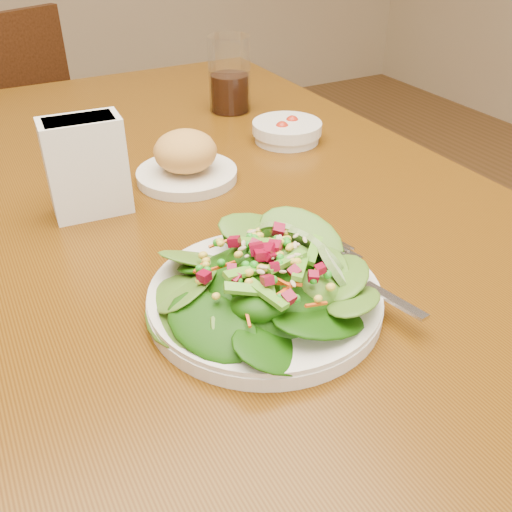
# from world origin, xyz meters

# --- Properties ---
(ground_plane) EXTENTS (5.00, 5.00, 0.00)m
(ground_plane) POSITION_xyz_m (0.00, 0.00, 0.00)
(ground_plane) COLOR brown
(dining_table) EXTENTS (0.90, 1.40, 0.75)m
(dining_table) POSITION_xyz_m (0.00, 0.00, 0.65)
(dining_table) COLOR #5B370C
(dining_table) RESTS_ON ground_plane
(chair_far) EXTENTS (0.53, 0.53, 0.86)m
(chair_far) POSITION_xyz_m (-0.17, 1.13, 0.45)
(chair_far) COLOR #40200E
(chair_far) RESTS_ON ground_plane
(salad_plate) EXTENTS (0.26, 0.26, 0.07)m
(salad_plate) POSITION_xyz_m (-0.01, -0.29, 0.78)
(salad_plate) COLOR silver
(salad_plate) RESTS_ON dining_table
(bread_plate) EXTENTS (0.16, 0.16, 0.08)m
(bread_plate) POSITION_xyz_m (0.03, 0.05, 0.78)
(bread_plate) COLOR silver
(bread_plate) RESTS_ON dining_table
(tomato_bowl) EXTENTS (0.13, 0.13, 0.04)m
(tomato_bowl) POSITION_xyz_m (0.25, 0.12, 0.77)
(tomato_bowl) COLOR silver
(tomato_bowl) RESTS_ON dining_table
(drinking_glass) EXTENTS (0.08, 0.08, 0.15)m
(drinking_glass) POSITION_xyz_m (0.23, 0.32, 0.81)
(drinking_glass) COLOR silver
(drinking_glass) RESTS_ON dining_table
(napkin_holder) EXTENTS (0.11, 0.07, 0.14)m
(napkin_holder) POSITION_xyz_m (-0.13, 0.02, 0.82)
(napkin_holder) COLOR white
(napkin_holder) RESTS_ON dining_table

